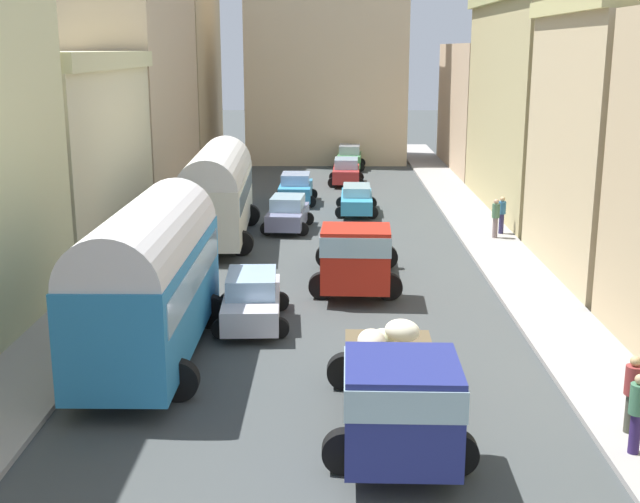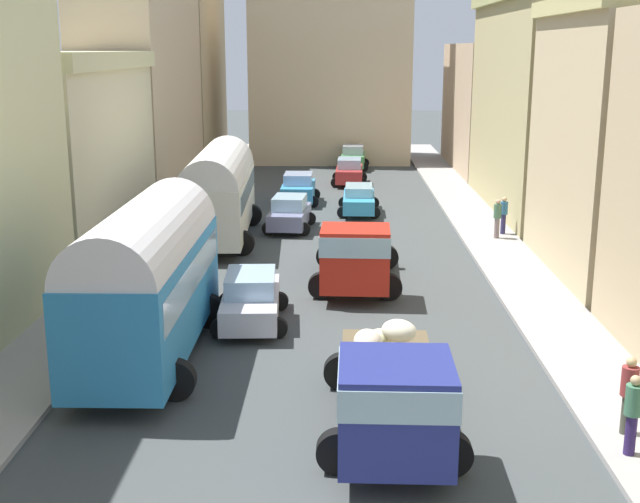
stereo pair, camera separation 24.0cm
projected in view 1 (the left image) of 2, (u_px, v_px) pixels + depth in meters
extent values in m
plane|color=#3F4344|center=(323.00, 236.00, 36.47)|extent=(154.00, 154.00, 0.00)
cube|color=#9B9691|center=(160.00, 234.00, 36.55)|extent=(2.50, 70.00, 0.14)
cube|color=#999592|center=(486.00, 235.00, 36.36)|extent=(2.50, 70.00, 0.14)
cube|color=beige|center=(59.00, 159.00, 34.28)|extent=(5.07, 12.52, 7.31)
cube|color=beige|center=(51.00, 60.00, 33.31)|extent=(5.57, 12.52, 0.70)
cube|color=tan|center=(139.00, 84.00, 47.09)|extent=(4.36, 14.42, 12.32)
cube|color=tan|center=(171.00, 65.00, 60.08)|extent=(5.81, 11.88, 13.86)
cube|color=#CCB488|center=(623.00, 148.00, 29.41)|extent=(4.72, 9.06, 9.29)
cube|color=#C7BD7A|center=(636.00, 5.00, 28.22)|extent=(5.20, 9.06, 0.58)
cube|color=tan|center=(547.00, 109.00, 41.41)|extent=(5.57, 14.65, 10.32)
cube|color=tan|center=(482.00, 108.00, 55.67)|extent=(4.18, 13.74, 8.45)
cube|color=#CEB691|center=(326.00, 74.00, 60.14)|extent=(11.44, 7.13, 12.66)
cube|color=#D3B293|center=(270.00, 33.00, 57.78)|extent=(2.44, 2.44, 18.33)
cube|color=beige|center=(383.00, 33.00, 57.67)|extent=(2.44, 2.44, 18.33)
cube|color=teal|center=(150.00, 295.00, 21.63)|extent=(2.46, 8.44, 2.59)
cylinder|color=silver|center=(148.00, 248.00, 21.32)|extent=(2.41, 8.27, 2.41)
cube|color=#99B7C6|center=(149.00, 275.00, 21.49)|extent=(2.51, 7.76, 0.83)
cylinder|color=black|center=(132.00, 311.00, 24.50)|extent=(1.00, 0.35, 1.00)
cylinder|color=black|center=(210.00, 311.00, 24.46)|extent=(1.00, 0.35, 1.00)
cylinder|color=black|center=(80.00, 380.00, 19.42)|extent=(1.00, 0.35, 1.00)
cylinder|color=black|center=(178.00, 380.00, 19.39)|extent=(1.00, 0.35, 1.00)
cube|color=beige|center=(218.00, 202.00, 35.50)|extent=(2.86, 9.32, 2.36)
cylinder|color=silver|center=(217.00, 175.00, 35.21)|extent=(2.80, 9.13, 2.42)
cube|color=#99B7C6|center=(218.00, 190.00, 35.37)|extent=(2.87, 8.58, 0.75)
cylinder|color=black|center=(199.00, 215.00, 38.52)|extent=(1.00, 0.35, 1.00)
cylinder|color=black|center=(249.00, 215.00, 38.59)|extent=(1.00, 0.35, 1.00)
cylinder|color=black|center=(183.00, 244.00, 32.98)|extent=(1.00, 0.35, 1.00)
cylinder|color=black|center=(241.00, 243.00, 33.04)|extent=(1.00, 0.35, 1.00)
cube|color=navy|center=(401.00, 409.00, 15.70)|extent=(2.21, 2.21, 1.93)
cube|color=#99B7C6|center=(402.00, 383.00, 15.57)|extent=(2.25, 2.30, 0.62)
cube|color=brown|center=(391.00, 374.00, 19.18)|extent=(2.25, 4.71, 0.55)
ellipsoid|color=beige|center=(391.00, 360.00, 18.48)|extent=(1.09, 1.07, 0.60)
ellipsoid|color=beige|center=(374.00, 363.00, 18.47)|extent=(0.80, 0.94, 0.47)
ellipsoid|color=beige|center=(382.00, 341.00, 19.75)|extent=(0.95, 0.99, 0.58)
ellipsoid|color=beige|center=(372.00, 342.00, 18.60)|extent=(0.70, 0.88, 0.55)
ellipsoid|color=#ECE3C5|center=(402.00, 331.00, 19.36)|extent=(1.05, 0.96, 0.54)
cylinder|color=black|center=(456.00, 453.00, 16.00)|extent=(0.90, 0.31, 0.90)
cylinder|color=black|center=(345.00, 451.00, 16.07)|extent=(0.90, 0.31, 0.90)
cylinder|color=black|center=(434.00, 372.00, 19.99)|extent=(0.90, 0.32, 0.90)
cylinder|color=black|center=(345.00, 371.00, 20.06)|extent=(0.90, 0.32, 0.90)
cube|color=red|center=(356.00, 258.00, 26.77)|extent=(2.30, 1.98, 2.04)
cube|color=#99B7C6|center=(356.00, 241.00, 26.64)|extent=(2.35, 2.06, 0.65)
cube|color=brown|center=(356.00, 255.00, 30.20)|extent=(2.41, 4.88, 0.55)
ellipsoid|color=silver|center=(356.00, 238.00, 30.49)|extent=(0.76, 0.87, 0.55)
ellipsoid|color=beige|center=(359.00, 245.00, 29.42)|extent=(1.03, 1.08, 0.51)
ellipsoid|color=beige|center=(357.00, 251.00, 28.64)|extent=(0.83, 0.94, 0.52)
ellipsoid|color=beige|center=(345.00, 233.00, 29.46)|extent=(0.81, 1.00, 0.56)
cylinder|color=black|center=(389.00, 287.00, 27.18)|extent=(0.90, 0.31, 0.90)
cylinder|color=black|center=(322.00, 286.00, 27.29)|extent=(0.90, 0.31, 0.90)
cylinder|color=black|center=(386.00, 257.00, 31.07)|extent=(0.90, 0.31, 0.90)
cylinder|color=black|center=(327.00, 256.00, 31.18)|extent=(0.90, 0.31, 0.90)
cube|color=#3696C4|center=(357.00, 201.00, 41.46)|extent=(1.64, 4.30, 0.69)
cube|color=#8FB7C5|center=(357.00, 190.00, 41.32)|extent=(1.41, 2.25, 0.47)
cylinder|color=black|center=(372.00, 213.00, 40.23)|extent=(0.60, 0.21, 0.60)
cylinder|color=black|center=(341.00, 212.00, 40.29)|extent=(0.60, 0.21, 0.60)
cylinder|color=black|center=(371.00, 203.00, 42.79)|extent=(0.60, 0.21, 0.60)
cylinder|color=black|center=(342.00, 203.00, 42.85)|extent=(0.60, 0.21, 0.60)
cube|color=#B02B2A|center=(346.00, 174.00, 50.21)|extent=(1.71, 3.87, 0.77)
cube|color=#93B4D1|center=(346.00, 163.00, 50.05)|extent=(1.46, 2.03, 0.57)
cylinder|color=black|center=(359.00, 183.00, 49.11)|extent=(0.60, 0.21, 0.60)
cylinder|color=black|center=(333.00, 183.00, 49.18)|extent=(0.60, 0.21, 0.60)
cylinder|color=black|center=(359.00, 177.00, 51.40)|extent=(0.60, 0.21, 0.60)
cylinder|color=black|center=(334.00, 177.00, 51.48)|extent=(0.60, 0.21, 0.60)
cube|color=#469553|center=(350.00, 159.00, 56.66)|extent=(1.78, 3.78, 0.80)
cube|color=#A1ABBD|center=(350.00, 149.00, 56.49)|extent=(1.49, 2.00, 0.59)
cylinder|color=black|center=(360.00, 167.00, 55.59)|extent=(0.60, 0.21, 0.60)
cylinder|color=black|center=(337.00, 167.00, 55.70)|extent=(0.60, 0.21, 0.60)
cylinder|color=black|center=(361.00, 163.00, 57.81)|extent=(0.60, 0.21, 0.60)
cylinder|color=black|center=(339.00, 162.00, 57.92)|extent=(0.60, 0.21, 0.60)
cube|color=silver|center=(252.00, 304.00, 24.74)|extent=(1.86, 4.20, 0.73)
cube|color=#93B2D0|center=(252.00, 283.00, 24.58)|extent=(1.56, 2.21, 0.60)
cylinder|color=black|center=(228.00, 302.00, 26.03)|extent=(0.60, 0.21, 0.60)
cylinder|color=black|center=(280.00, 301.00, 26.09)|extent=(0.60, 0.21, 0.60)
cylinder|color=black|center=(222.00, 329.00, 23.56)|extent=(0.60, 0.21, 0.60)
cylinder|color=black|center=(279.00, 328.00, 23.62)|extent=(0.60, 0.21, 0.60)
cube|color=slate|center=(288.00, 217.00, 37.64)|extent=(1.88, 3.88, 0.71)
cube|color=#97BCD2|center=(288.00, 203.00, 37.48)|extent=(1.55, 2.06, 0.60)
cylinder|color=black|center=(274.00, 218.00, 38.92)|extent=(0.60, 0.21, 0.60)
cylinder|color=black|center=(308.00, 219.00, 38.78)|extent=(0.60, 0.21, 0.60)
cylinder|color=black|center=(267.00, 229.00, 36.66)|extent=(0.60, 0.21, 0.60)
cylinder|color=black|center=(302.00, 229.00, 36.52)|extent=(0.60, 0.21, 0.60)
cube|color=#3890C8|center=(296.00, 191.00, 44.10)|extent=(1.73, 3.73, 0.80)
cube|color=#94ABD2|center=(296.00, 179.00, 43.94)|extent=(1.50, 1.95, 0.56)
cylinder|color=black|center=(282.00, 194.00, 45.33)|extent=(0.60, 0.21, 0.60)
cylinder|color=black|center=(312.00, 194.00, 45.28)|extent=(0.60, 0.21, 0.60)
cylinder|color=black|center=(279.00, 202.00, 43.10)|extent=(0.60, 0.21, 0.60)
cylinder|color=black|center=(311.00, 202.00, 43.05)|extent=(0.60, 0.21, 0.60)
cylinder|color=#2E1E50|center=(633.00, 456.00, 16.68)|extent=(0.19, 0.19, 0.14)
cylinder|color=#2E1E50|center=(635.00, 433.00, 16.56)|extent=(0.25, 0.25, 0.86)
cylinder|color=#3F7253|center=(638.00, 399.00, 16.38)|extent=(0.39, 0.39, 0.63)
sphere|color=tan|center=(640.00, 379.00, 16.28)|extent=(0.21, 0.21, 0.21)
cylinder|color=#2F2A53|center=(501.00, 235.00, 36.44)|extent=(0.19, 0.19, 0.14)
cylinder|color=#2F2A53|center=(501.00, 224.00, 36.31)|extent=(0.30, 0.30, 0.89)
cylinder|color=#30668F|center=(502.00, 208.00, 36.14)|extent=(0.46, 0.46, 0.55)
sphere|color=tan|center=(503.00, 199.00, 36.05)|extent=(0.22, 0.22, 0.22)
cylinder|color=#414237|center=(628.00, 435.00, 17.59)|extent=(0.20, 0.20, 0.14)
cylinder|color=#414237|center=(630.00, 413.00, 17.47)|extent=(0.27, 0.27, 0.87)
cylinder|color=maroon|center=(634.00, 380.00, 17.29)|extent=(0.41, 0.41, 0.64)
sphere|color=tan|center=(635.00, 361.00, 17.19)|extent=(0.22, 0.22, 0.22)
cylinder|color=slate|center=(494.00, 239.00, 35.64)|extent=(0.19, 0.19, 0.14)
cylinder|color=slate|center=(495.00, 228.00, 35.52)|extent=(0.29, 0.29, 0.88)
cylinder|color=#446B4E|center=(496.00, 211.00, 35.34)|extent=(0.45, 0.45, 0.61)
sphere|color=tan|center=(496.00, 201.00, 35.24)|extent=(0.22, 0.22, 0.22)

